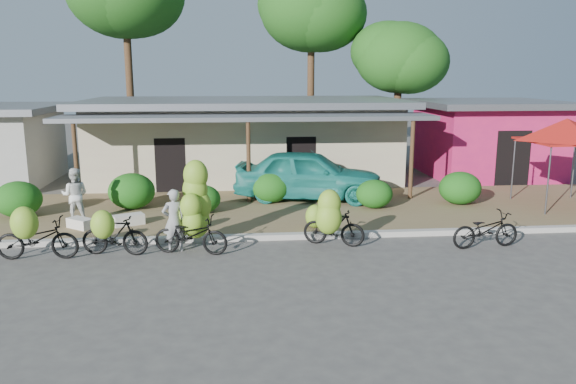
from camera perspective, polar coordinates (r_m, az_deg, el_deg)
name	(u,v)px	position (r m, az deg, el deg)	size (l,w,h in m)	color
ground	(257,264)	(13.25, -3.21, -7.36)	(100.00, 100.00, 0.00)	#474542
sidewalk	(250,211)	(18.03, -3.86, -1.95)	(60.00, 6.00, 0.12)	olive
curb	(254,237)	(15.13, -3.52, -4.61)	(60.00, 0.25, 0.15)	#A8A399
shop_main	(245,139)	(23.59, -4.35, 5.42)	(13.00, 8.50, 3.35)	#BDB48F
shop_pink	(486,137)	(26.07, 19.50, 5.28)	(6.00, 6.00, 3.25)	#D5205A
tree_center_right	(307,9)	(29.54, 1.98, 18.10)	(5.25, 5.13, 9.53)	#513020
tree_near_right	(395,56)	(28.22, 10.80, 13.45)	(4.40, 4.22, 6.88)	#513020
hedge_0	(18,199)	(18.79, -25.73, -0.67)	(1.40, 1.26, 1.09)	#164F12
hedge_1	(132,191)	(18.63, -15.60, 0.09)	(1.48, 1.33, 1.15)	#164F12
hedge_2	(202,199)	(17.64, -8.69, -0.71)	(1.13, 1.02, 0.88)	#164F12
hedge_3	(271,187)	(18.88, -1.72, 0.49)	(1.33, 1.19, 1.04)	#164F12
hedge_4	(374,194)	(18.29, 8.76, -0.20)	(1.18, 1.06, 0.92)	#164F12
hedge_5	(460,188)	(19.45, 17.08, 0.39)	(1.40, 1.26, 1.09)	#164F12
red_canopy	(566,130)	(20.20, 26.42, 5.67)	(3.50, 3.50, 2.86)	#59595E
bike_far_left	(35,236)	(14.63, -24.27, -4.13)	(1.96, 1.28, 1.45)	black
bike_left	(112,233)	(14.28, -17.40, -4.04)	(1.72, 1.25, 1.29)	black
bike_center	(193,217)	(14.22, -9.58, -2.50)	(1.95, 1.39, 2.27)	black
bike_right	(332,221)	(14.28, 4.48, -2.98)	(1.67, 1.39, 1.60)	black
bike_far_right	(486,230)	(15.21, 19.43, -3.64)	(1.86, 0.83, 0.95)	black
loose_banana_a	(184,220)	(15.60, -10.52, -2.86)	(0.52, 0.44, 0.65)	olive
loose_banana_b	(191,219)	(15.77, -9.84, -2.76)	(0.49, 0.42, 0.61)	olive
loose_banana_c	(315,216)	(15.78, 2.75, -2.48)	(0.53, 0.45, 0.67)	olive
sack_near	(129,220)	(16.75, -15.89, -2.73)	(0.85, 0.40, 0.30)	silver
sack_far	(80,223)	(16.84, -20.34, -2.99)	(0.75, 0.38, 0.28)	silver
vendor	(174,221)	(14.24, -11.52, -2.86)	(0.58, 0.38, 1.60)	gray
bystander	(75,195)	(17.48, -20.83, -0.28)	(0.77, 0.60, 1.59)	silver
teal_van	(309,175)	(19.31, 2.11, 1.77)	(2.03, 5.03, 1.72)	#1C7F74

